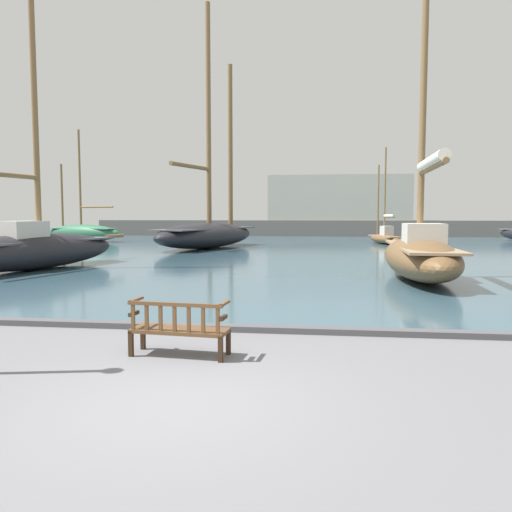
% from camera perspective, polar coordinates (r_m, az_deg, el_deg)
% --- Properties ---
extents(ground_plane, '(160.00, 160.00, 0.00)m').
position_cam_1_polar(ground_plane, '(6.51, -9.18, -16.17)').
color(ground_plane, slate).
extents(harbor_water, '(100.00, 80.00, 0.08)m').
position_cam_1_polar(harbor_water, '(49.91, 5.19, 2.07)').
color(harbor_water, '#385666').
rests_on(harbor_water, ground).
extents(quay_edge_kerb, '(40.00, 0.30, 0.12)m').
position_cam_1_polar(quay_edge_kerb, '(10.09, -2.96, -8.20)').
color(quay_edge_kerb, '#4C4C50').
rests_on(quay_edge_kerb, ground).
extents(park_bench, '(1.64, 0.67, 0.92)m').
position_cam_1_polar(park_bench, '(8.33, -8.80, -8.12)').
color(park_bench, '#322113').
rests_on(park_bench, ground).
extents(sailboat_far_port, '(4.55, 10.38, 12.27)m').
position_cam_1_polar(sailboat_far_port, '(22.51, -23.96, 0.94)').
color(sailboat_far_port, black).
rests_on(sailboat_far_port, harbor_water).
extents(sailboat_nearest_port, '(7.90, 4.25, 9.36)m').
position_cam_1_polar(sailboat_nearest_port, '(44.70, -19.18, 2.64)').
color(sailboat_nearest_port, '#2D6647').
rests_on(sailboat_nearest_port, harbor_water).
extents(sailboat_nearest_starboard, '(2.56, 5.43, 7.45)m').
position_cam_1_polar(sailboat_nearest_starboard, '(40.15, 14.50, 2.20)').
color(sailboat_nearest_starboard, brown).
rests_on(sailboat_nearest_starboard, harbor_water).
extents(sailboat_centre_channel, '(2.62, 8.42, 10.95)m').
position_cam_1_polar(sailboat_centre_channel, '(18.43, 18.28, 0.42)').
color(sailboat_centre_channel, brown).
rests_on(sailboat_centre_channel, harbor_water).
extents(sailboat_mid_starboard, '(6.65, 11.63, 16.21)m').
position_cam_1_polar(sailboat_mid_starboard, '(34.02, -5.55, 2.93)').
color(sailboat_mid_starboard, black).
rests_on(sailboat_mid_starboard, harbor_water).
extents(far_breakwater, '(44.77, 2.40, 6.52)m').
position_cam_1_polar(far_breakwater, '(53.73, 7.11, 4.63)').
color(far_breakwater, '#66605B').
rests_on(far_breakwater, ground).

